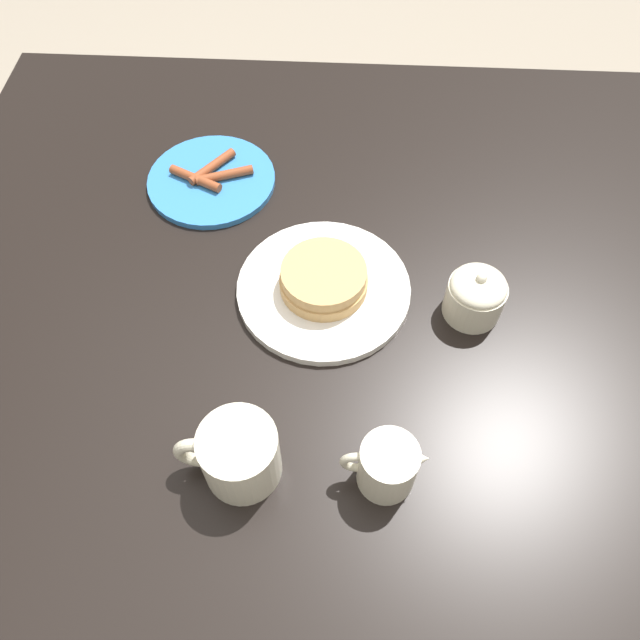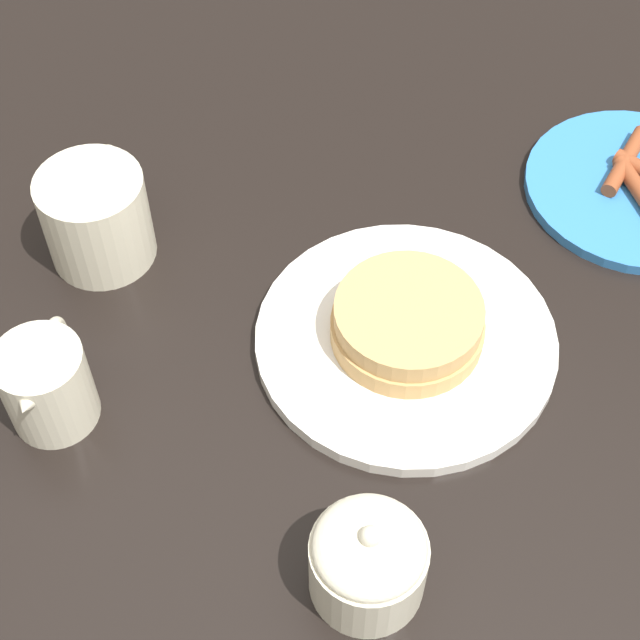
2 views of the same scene
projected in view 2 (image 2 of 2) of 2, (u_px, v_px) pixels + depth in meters
The scene contains 6 objects.
dining_table at pixel (403, 446), 0.85m from camera, with size 1.22×1.03×0.76m.
pancake_plate at pixel (407, 333), 0.76m from camera, with size 0.24×0.24×0.05m.
side_plate_bacon at pixel (637, 187), 0.87m from camera, with size 0.20×0.20×0.02m.
coffee_mug at pixel (97, 215), 0.80m from camera, with size 0.12×0.09×0.08m.
creamer_pitcher at pixel (46, 385), 0.70m from camera, with size 0.10×0.06×0.08m.
sugar_bowl at pixel (368, 560), 0.62m from camera, with size 0.08×0.08×0.08m.
Camera 2 is at (-0.43, 0.04, 1.38)m, focal length 55.00 mm.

